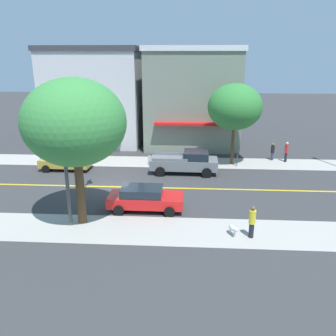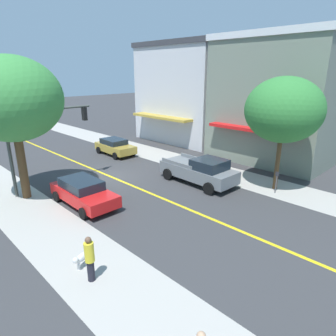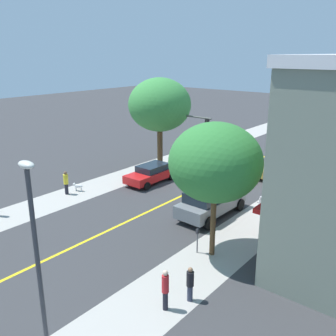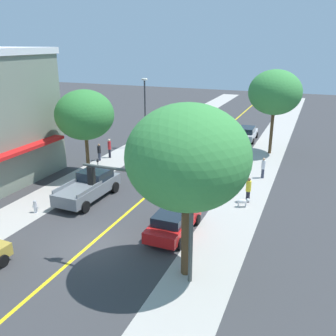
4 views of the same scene
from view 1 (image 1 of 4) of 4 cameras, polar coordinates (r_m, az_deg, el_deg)
ground_plane at (r=25.88m, az=-9.04°, el=-3.08°), size 140.00×140.00×0.00m
sidewalk_left at (r=31.92m, az=-6.59°, el=1.11°), size 3.33×126.00×0.01m
sidewalk_right at (r=20.13m, az=-12.98°, el=-9.71°), size 3.33×126.00×0.01m
road_centerline_stripe at (r=25.88m, az=-9.04°, el=-3.08°), size 0.20×126.00×0.00m
tan_rowhouse at (r=39.41m, az=-11.77°, el=11.68°), size 9.88×10.20×10.23m
pale_office_building at (r=38.08m, az=3.99°, el=11.77°), size 10.89×9.79×10.20m
street_tree_right_corner at (r=30.43m, az=11.03°, el=9.91°), size 4.67×4.67×7.09m
street_tree_left_far at (r=19.09m, az=-15.24°, el=7.24°), size 5.54×5.54×8.23m
fire_hydrant at (r=30.62m, az=-3.11°, el=1.30°), size 0.44×0.24×0.86m
parking_meter at (r=30.66m, az=11.43°, el=1.95°), size 0.12×0.18×1.41m
traffic_light_mast at (r=21.06m, az=-15.02°, el=2.41°), size 5.56×0.32×5.56m
red_sedan_right_curb at (r=21.64m, az=-3.88°, el=-4.96°), size 2.12×4.69×1.48m
gold_sedan_left_curb at (r=30.47m, az=-16.67°, el=1.13°), size 2.20×4.27×1.44m
grey_pickup_truck at (r=28.35m, az=3.03°, el=1.00°), size 2.47×5.54×1.87m
pedestrian_red_shirt at (r=33.12m, az=19.04°, el=2.67°), size 0.30×0.30×1.86m
pedestrian_yellow_shirt at (r=18.83m, az=13.77°, el=-8.55°), size 0.35×0.35×1.80m
pedestrian_black_shirt at (r=33.29m, az=16.96°, el=2.67°), size 0.32×0.32×1.62m
small_dog at (r=19.04m, az=10.75°, el=-9.83°), size 0.84×0.53×0.63m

